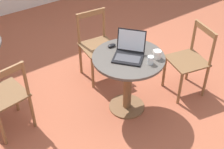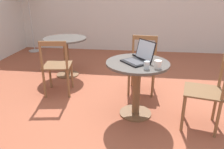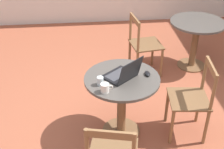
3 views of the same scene
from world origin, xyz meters
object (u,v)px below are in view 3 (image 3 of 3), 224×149
chair_near_right (192,100)px  drinking_glass (100,81)px  laptop (123,74)px  mouse (147,74)px  cafe_table_mid (196,33)px  mug (105,88)px  chair_mid_left (143,45)px  cafe_table_near (122,93)px

chair_near_right → drinking_glass: (-0.99, -0.03, 0.32)m
laptop → mouse: laptop is taller
cafe_table_mid → chair_near_right: bearing=-109.4°
chair_near_right → mouse: size_ratio=8.96×
laptop → mug: 0.30m
cafe_table_mid → chair_near_right: chair_near_right is taller
laptop → chair_near_right: bearing=-5.3°
chair_mid_left → mouse: chair_mid_left is taller
chair_near_right → laptop: bearing=174.7°
mouse → mug: 0.53m
chair_mid_left → drinking_glass: chair_mid_left is taller
cafe_table_mid → chair_near_right: (-0.51, -1.45, -0.09)m
cafe_table_near → cafe_table_mid: (1.27, 1.37, 0.00)m
cafe_table_near → drinking_glass: 0.34m
cafe_table_mid → chair_mid_left: (-0.81, -0.12, -0.09)m
chair_mid_left → mug: bearing=-114.1°
cafe_table_mid → drinking_glass: (-1.50, -1.47, 0.23)m
cafe_table_near → chair_mid_left: 1.33m
chair_mid_left → drinking_glass: size_ratio=10.08×
cafe_table_near → mug: size_ratio=6.47×
mouse → drinking_glass: drinking_glass is taller
chair_mid_left → laptop: size_ratio=2.04×
mouse → mug: bearing=-150.4°
cafe_table_mid → mouse: 1.68m
mouse → drinking_glass: bearing=-164.8°
chair_mid_left → mouse: 1.27m
cafe_table_near → chair_mid_left: size_ratio=0.89×
chair_near_right → laptop: laptop is taller
cafe_table_near → cafe_table_mid: bearing=47.1°
cafe_table_mid → mug: mug is taller
cafe_table_mid → chair_mid_left: chair_mid_left is taller
laptop → mouse: (0.27, 0.04, -0.04)m
cafe_table_near → laptop: size_ratio=1.81×
chair_near_right → mug: chair_near_right is taller
cafe_table_near → mouse: (0.27, 0.03, 0.20)m
cafe_table_near → chair_near_right: (0.76, -0.08, -0.09)m
cafe_table_near → cafe_table_mid: 1.87m
cafe_table_near → mouse: size_ratio=7.94×
cafe_table_near → chair_mid_left: (0.47, 1.25, -0.09)m
cafe_table_near → cafe_table_mid: size_ratio=1.00×
drinking_glass → cafe_table_mid: bearing=44.4°
laptop → cafe_table_near: bearing=124.2°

